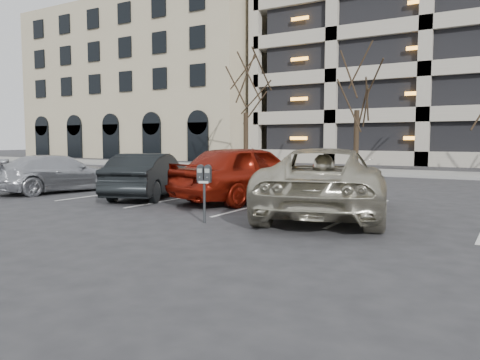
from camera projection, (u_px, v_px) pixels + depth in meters
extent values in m
plane|color=#28282B|center=(270.00, 221.00, 10.49)|extent=(140.00, 140.00, 0.00)
cube|color=gray|center=(413.00, 173.00, 24.14)|extent=(80.00, 4.00, 0.12)
cube|color=silver|center=(66.00, 188.00, 17.49)|extent=(0.10, 5.20, 0.00)
cube|color=silver|center=(120.00, 192.00, 16.05)|extent=(0.10, 5.20, 0.00)
cube|color=silver|center=(184.00, 198.00, 14.61)|extent=(0.10, 5.20, 0.00)
cube|color=silver|center=(263.00, 204.00, 13.17)|extent=(0.10, 5.20, 0.00)
cube|color=silver|center=(362.00, 212.00, 11.73)|extent=(0.10, 5.20, 0.00)
cube|color=tan|center=(167.00, 86.00, 49.83)|extent=(26.00, 16.00, 15.00)
cylinder|color=black|center=(246.00, 141.00, 29.13)|extent=(0.28, 0.28, 3.47)
cylinder|color=black|center=(356.00, 141.00, 25.54)|extent=(0.28, 0.28, 3.40)
cylinder|color=black|center=(204.00, 203.00, 10.18)|extent=(0.06, 0.06, 0.90)
cube|color=black|center=(204.00, 181.00, 10.14)|extent=(0.32, 0.18, 0.06)
cube|color=silver|center=(203.00, 182.00, 10.09)|extent=(0.21, 0.07, 0.05)
cube|color=gray|center=(199.00, 171.00, 10.08)|extent=(0.10, 0.04, 0.09)
cube|color=gray|center=(207.00, 171.00, 10.04)|extent=(0.10, 0.04, 0.09)
imported|color=#BDB7A1|center=(325.00, 181.00, 11.29)|extent=(4.15, 6.32, 1.62)
cube|color=#FF4605|center=(295.00, 148.00, 10.53)|extent=(0.10, 0.20, 0.01)
imported|color=maroon|center=(247.00, 173.00, 13.86)|extent=(3.06, 5.24, 1.67)
imported|color=black|center=(149.00, 175.00, 14.66)|extent=(2.88, 4.45, 1.39)
imported|color=#B7BAC0|center=(59.00, 173.00, 16.19)|extent=(2.70, 4.72, 1.29)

